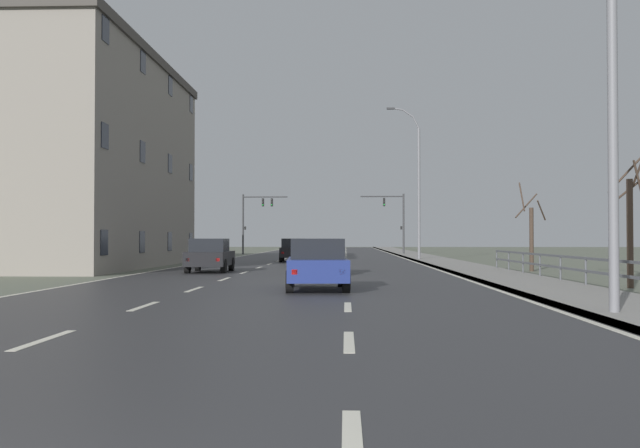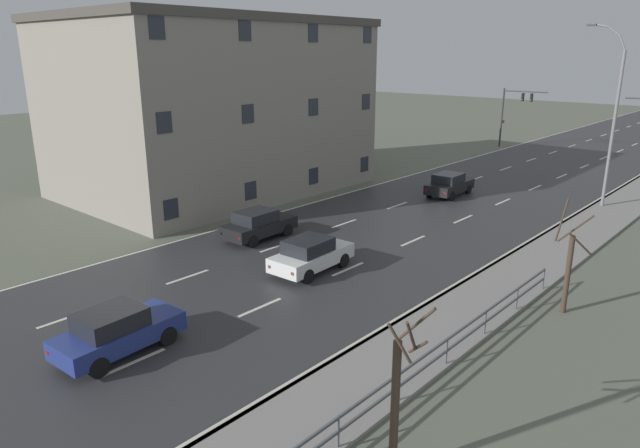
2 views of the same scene
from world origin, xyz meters
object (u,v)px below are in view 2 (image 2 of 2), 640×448
Objects in this scene: car_distant at (449,184)px; traffic_signal_left at (513,108)px; car_far_right at (117,331)px; car_near_right at (311,254)px; street_lamp_midground at (612,121)px; car_near_left at (258,224)px; brick_building at (214,106)px.

traffic_signal_left is at bearing 101.58° from car_distant.
car_near_right is at bearing 87.82° from car_far_right.
street_lamp_midground is at bearing -52.49° from traffic_signal_left.
street_lamp_midground is 1.87× the size of traffic_signal_left.
street_lamp_midground reaches higher than car_near_left.
brick_building reaches higher than traffic_signal_left.
street_lamp_midground is 0.56× the size of brick_building.
car_near_left is at bearing -28.71° from brick_building.
car_distant is 1.00× the size of car_near_right.
car_near_left is 0.99× the size of car_far_right.
car_far_right is at bearing -46.32° from brick_building.
car_near_right is (8.03, -39.00, -3.26)m from traffic_signal_left.
brick_building is at bearing 130.26° from car_far_right.
brick_building reaches higher than car_near_left.
car_near_left is 15.29m from car_distant.
traffic_signal_left is 39.95m from car_near_right.
traffic_signal_left is at bearing 98.95° from car_near_right.
traffic_signal_left is 37.66m from car_near_left.
traffic_signal_left reaches higher than car_distant.
car_distant is at bearing 95.59° from car_near_right.
car_distant is 0.21× the size of brick_building.
car_far_right is 24.20m from brick_building.
traffic_signal_left is (-14.28, 18.60, -1.39)m from street_lamp_midground.
car_far_right is at bearing -80.37° from traffic_signal_left.
traffic_signal_left is 1.43× the size of car_near_right.
street_lamp_midground is at bearing 21.04° from car_distant.
car_near_left is at bearing -121.33° from street_lamp_midground.
street_lamp_midground is 30.89m from car_far_right.
car_distant is (5.61, -22.37, -3.26)m from traffic_signal_left.
car_near_right is at bearing -25.15° from brick_building.
car_far_right is 0.21× the size of brick_building.
traffic_signal_left is at bearing 96.21° from car_far_right.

